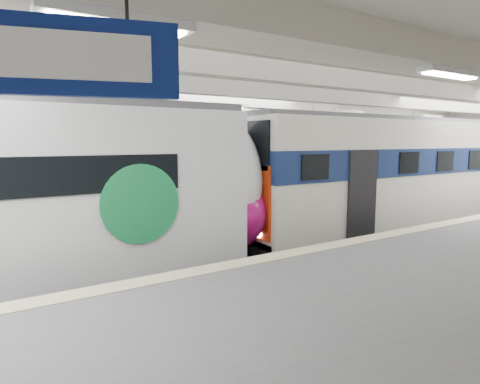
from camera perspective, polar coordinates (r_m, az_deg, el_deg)
station_hall at (r=11.22m, az=7.99°, el=4.84°), size 36.00×24.00×5.75m
modern_emu at (r=10.39m, az=-29.32°, el=-1.49°), size 14.60×3.01×4.67m
older_rer at (r=17.15m, az=20.61°, el=2.50°), size 14.05×3.10×4.61m
wayfinding_sign at (r=2.70m, az=-29.07°, el=16.96°), size 1.76×0.58×1.23m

